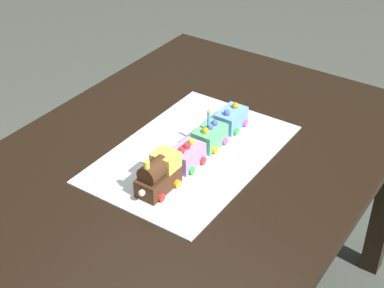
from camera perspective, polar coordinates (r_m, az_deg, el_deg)
dining_table at (r=1.71m, az=-0.50°, el=-4.02°), size 1.40×1.00×0.74m
cake_board at (r=1.65m, az=0.00°, el=-0.92°), size 0.60×0.40×0.00m
cake_locomotive at (r=1.49m, az=-3.33°, el=-3.00°), size 0.14×0.08×0.12m
cake_car_caboose_lavender at (r=1.59m, az=-0.52°, el=-1.18°), size 0.10×0.08×0.07m
cake_car_tanker_mint_green at (r=1.67m, az=1.77°, el=0.76°), size 0.10×0.08×0.07m
cake_car_hopper_sky_blue at (r=1.75m, az=3.85°, el=2.50°), size 0.10×0.08×0.07m
birthday_candle at (r=1.62m, az=1.65°, el=2.68°), size 0.01×0.01×0.06m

